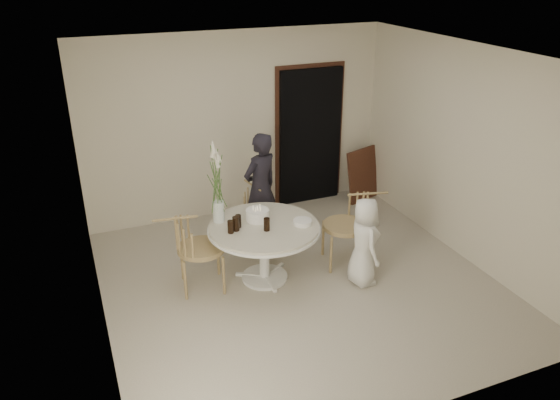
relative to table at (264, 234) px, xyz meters
name	(u,v)px	position (x,y,z in m)	size (l,w,h in m)	color
ground	(299,283)	(0.35, -0.25, -0.62)	(4.50, 4.50, 0.00)	beige
room_shell	(301,157)	(0.35, -0.25, 1.00)	(4.50, 4.50, 4.50)	silver
doorway	(310,137)	(1.50, 1.94, 0.43)	(1.00, 0.10, 2.10)	black
door_trim	(309,133)	(1.50, 1.98, 0.49)	(1.12, 0.03, 2.22)	#52281C
table	(264,234)	(0.00, 0.00, 0.00)	(1.33, 1.33, 0.73)	white
picture_frame	(363,175)	(2.30, 1.63, -0.20)	(0.63, 0.04, 0.84)	#52281C
chair_far	(257,206)	(0.26, 0.96, -0.10)	(0.50, 0.53, 0.81)	#A18A57
chair_right	(356,218)	(1.21, -0.06, 0.01)	(0.65, 0.62, 0.97)	#A18A57
chair_left	(189,242)	(-0.87, 0.14, 0.00)	(0.62, 0.58, 0.96)	#A18A57
girl	(260,188)	(0.32, 0.99, 0.15)	(0.56, 0.37, 1.53)	black
boy	(364,242)	(1.06, -0.51, -0.07)	(0.54, 0.35, 1.10)	white
birthday_cake	(257,215)	(-0.02, 0.16, 0.18)	(0.28, 0.28, 0.18)	white
cola_tumbler_a	(236,224)	(-0.34, 0.00, 0.20)	(0.08, 0.08, 0.17)	black
cola_tumbler_b	(267,224)	(-0.01, -0.13, 0.19)	(0.07, 0.07, 0.15)	black
cola_tumbler_c	(231,227)	(-0.42, -0.03, 0.19)	(0.07, 0.07, 0.15)	black
cola_tumbler_d	(238,221)	(-0.29, 0.08, 0.19)	(0.07, 0.07, 0.15)	black
plate_stack	(303,222)	(0.43, -0.14, 0.14)	(0.22, 0.22, 0.05)	white
flower_vase	(217,186)	(-0.46, 0.31, 0.57)	(0.14, 0.14, 1.03)	silver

